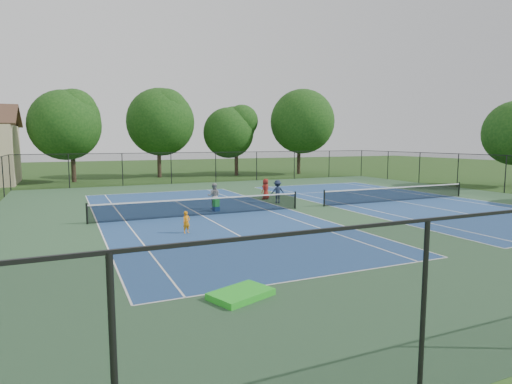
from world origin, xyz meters
name	(u,v)px	position (x,y,z in m)	size (l,w,h in m)	color
ground	(310,208)	(0.00, 0.00, 0.00)	(140.00, 140.00, 0.00)	#234716
court_pad	(310,208)	(0.00, 0.00, 0.00)	(36.00, 36.00, 0.01)	#294930
tennis_court_left	(202,214)	(-7.00, 0.00, 0.10)	(12.00, 23.83, 1.07)	navy
tennis_court_right	(397,200)	(7.00, 0.00, 0.10)	(12.00, 23.83, 1.07)	navy
perimeter_fence	(310,182)	(0.00, 0.00, 1.60)	(36.08, 36.08, 3.02)	black
tree_back_a	(71,121)	(-13.00, 24.00, 6.04)	(6.80, 6.80, 9.15)	#2D2116
tree_back_b	(158,119)	(-4.00, 26.00, 6.60)	(7.60, 7.60, 10.03)	#2D2116
tree_back_c	(236,129)	(5.00, 25.00, 5.48)	(6.00, 6.00, 8.40)	#2D2116
tree_back_d	(299,119)	(13.00, 24.00, 6.82)	(7.80, 7.80, 10.37)	#2D2116
child_player	(186,222)	(-8.97, -4.08, 0.50)	(0.37, 0.24, 1.01)	orange
instructor	(214,196)	(-5.63, 1.94, 0.80)	(0.77, 0.60, 1.59)	gray
bystander_b	(277,192)	(-0.98, 2.52, 0.78)	(1.00, 0.58, 1.55)	#1A233A
bystander_c	(266,189)	(-0.88, 4.57, 0.74)	(0.72, 0.47, 1.48)	maroon
ball_crate	(216,209)	(-5.78, 1.09, 0.14)	(0.35, 0.28, 0.28)	navy
ball_hopper	(216,203)	(-5.78, 1.09, 0.50)	(0.33, 0.27, 0.43)	green
green_tarp	(241,294)	(-9.74, -12.46, 0.10)	(1.61, 1.05, 0.18)	green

